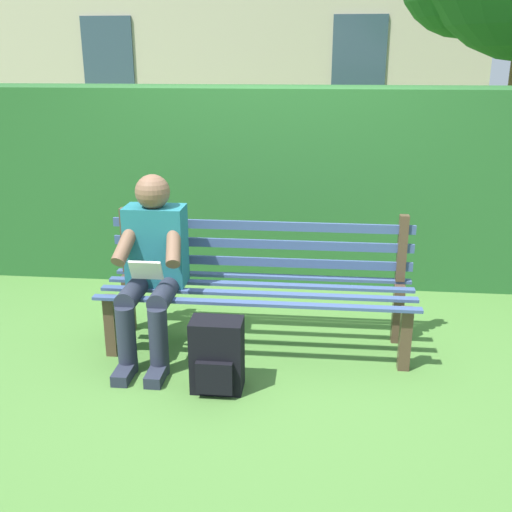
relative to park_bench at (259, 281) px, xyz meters
name	(u,v)px	position (x,y,z in m)	size (l,w,h in m)	color
ground	(258,348)	(0.00, 0.09, -0.45)	(60.00, 60.00, 0.00)	#477533
park_bench	(259,281)	(0.00, 0.00, 0.00)	(2.03, 0.54, 0.88)	#4C3828
person_seated	(152,263)	(0.66, 0.19, 0.16)	(0.44, 0.73, 1.16)	#1E6672
hedge_backdrop	(331,180)	(-0.48, -1.43, 0.40)	(6.07, 0.81, 1.71)	#265B28
backpack	(217,356)	(0.18, 0.63, -0.23)	(0.30, 0.26, 0.44)	black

